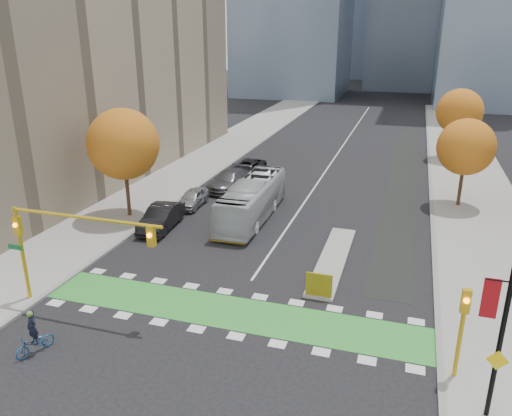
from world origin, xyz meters
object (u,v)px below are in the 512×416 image
Objects in this scene: traffic_signal_west at (61,235)px; parked_car_d at (247,167)px; traffic_signal_east at (463,320)px; parked_car_c at (229,180)px; tree_east_far at (460,112)px; parked_car_a at (192,198)px; hazard_board at (319,285)px; banner_lamppost at (507,308)px; bus at (252,200)px; cyclist at (34,339)px; tree_west at (123,144)px; tree_east_near at (466,147)px; parked_car_b at (161,217)px.

traffic_signal_west is 26.60m from parked_car_d.
parked_car_c is at bearing 129.66° from traffic_signal_east.
tree_east_far reaches higher than parked_car_a.
parked_car_d is (-11.19, 21.67, -0.09)m from hazard_board.
tree_east_far is 0.92× the size of banner_lamppost.
traffic_signal_east is 20.18m from bus.
cyclist reaches higher than parked_car_d.
hazard_board is 0.16× the size of traffic_signal_west.
parked_car_d is at bearing 81.53° from parked_car_a.
banner_lamppost is 1.44× the size of parked_car_c.
banner_lamppost reaches higher than tree_east_far.
traffic_signal_east is 24.92m from parked_car_a.
hazard_board is 18.44m from tree_west.
parked_car_d is at bearing 88.40° from traffic_signal_west.
traffic_signal_west is (-19.93, -22.51, -0.83)m from tree_east_near.
hazard_board is 0.17× the size of tree_west.
bus is (9.02, 2.45, -4.12)m from tree_west.
banner_lamppost reaches higher than parked_car_b.
tree_east_far reaches higher than traffic_signal_east.
bus is 12.19m from parked_car_d.
hazard_board is at bearing -114.20° from tree_east_near.
bus is at bearing 15.21° from tree_west.
tree_west is at bearing -133.30° from tree_east_far.
parked_car_c is at bearing 123.95° from hazard_board.
tree_west is at bearing -157.38° from tree_east_near.
parked_car_c is at bearing -139.01° from tree_east_far.
traffic_signal_east is 0.81× the size of parked_car_d.
cyclist is at bearing -83.50° from parked_car_c.
parked_car_c is (-19.22, -1.13, -4.03)m from tree_east_near.
tree_east_near is 1.39× the size of parked_car_d.
cyclist reaches higher than parked_car_b.
tree_west is 7.07m from parked_car_a.
traffic_signal_east is at bearing -34.76° from parked_car_b.
tree_east_near is 21.79m from parked_car_a.
traffic_signal_west is (4.07, -12.51, -1.58)m from tree_west.
traffic_signal_west reaches higher than bus.
tree_east_near is at bearing 65.80° from hazard_board.
traffic_signal_east is 27.83m from parked_car_c.
traffic_signal_west is 0.79× the size of bus.
parked_car_d is (-18.69, 28.37, -3.91)m from banner_lamppost.
hazard_board is 35.13m from tree_east_far.
hazard_board is 0.13× the size of bus.
bus is (-14.98, -7.55, -3.37)m from tree_east_near.
tree_east_near is 23.85m from parked_car_b.
parked_car_b is (-20.55, -11.41, -4.02)m from tree_east_near.
tree_west reaches higher than parked_car_b.
hazard_board is 0.34× the size of parked_car_a.
tree_west is 15.47m from parked_car_d.
tree_west is 6.06m from parked_car_b.
tree_west is at bearing 148.32° from banner_lamppost.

